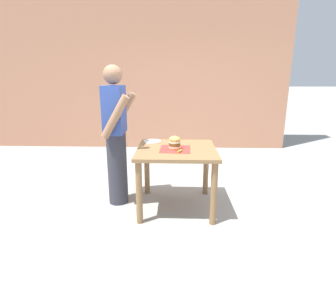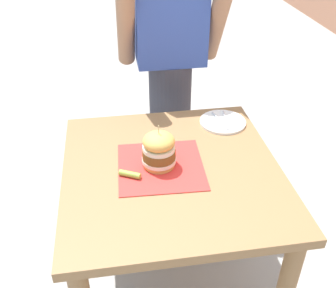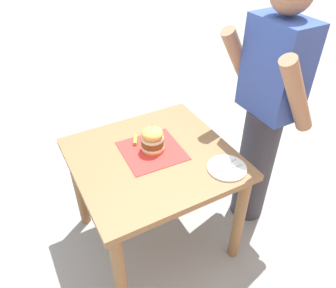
% 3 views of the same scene
% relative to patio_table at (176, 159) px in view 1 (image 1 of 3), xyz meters
% --- Properties ---
extents(ground_plane, '(80.00, 80.00, 0.00)m').
position_rel_patio_table_xyz_m(ground_plane, '(0.00, 0.00, -0.61)').
color(ground_plane, '#9E9E99').
extents(patio_table, '(0.88, 0.91, 0.75)m').
position_rel_patio_table_xyz_m(patio_table, '(0.00, 0.00, 0.00)').
color(patio_table, olive).
rests_on(patio_table, ground).
extents(serving_paper, '(0.36, 0.36, 0.00)m').
position_rel_patio_table_xyz_m(serving_paper, '(-0.04, 0.02, 0.13)').
color(serving_paper, red).
rests_on(serving_paper, patio_table).
extents(sandwich, '(0.14, 0.14, 0.19)m').
position_rel_patio_table_xyz_m(sandwich, '(-0.05, 0.02, 0.21)').
color(sandwich, gold).
rests_on(sandwich, serving_paper).
extents(pickle_spear, '(0.09, 0.06, 0.02)m').
position_rel_patio_table_xyz_m(pickle_spear, '(-0.17, -0.04, 0.15)').
color(pickle_spear, '#8EA83D').
rests_on(pickle_spear, serving_paper).
extents(side_plate_with_forks, '(0.22, 0.22, 0.02)m').
position_rel_patio_table_xyz_m(side_plate_with_forks, '(0.30, 0.31, 0.14)').
color(side_plate_with_forks, white).
rests_on(side_plate_with_forks, patio_table).
extents(diner_across_table, '(0.55, 0.35, 1.69)m').
position_rel_patio_table_xyz_m(diner_across_table, '(0.11, 0.73, 0.27)').
color(diner_across_table, '#33333D').
rests_on(diner_across_table, ground).
extents(building_wall, '(0.30, 10.00, 5.22)m').
position_rel_patio_table_xyz_m(building_wall, '(2.93, 2.63, 2.00)').
color(building_wall, tan).
rests_on(building_wall, ground).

